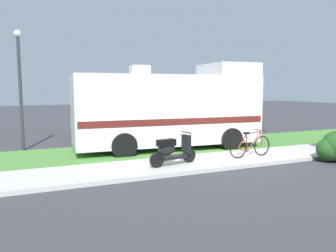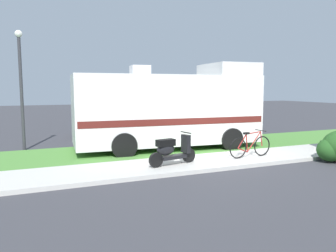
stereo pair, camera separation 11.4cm
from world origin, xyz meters
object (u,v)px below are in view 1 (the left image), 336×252
Objects in this scene: scooter at (172,150)px; pickup_truck_near at (133,116)px; bicycle at (250,146)px; motorhome_rv at (169,108)px; street_lamp_post at (20,79)px; bottle_green at (319,144)px.

scooter is 7.73m from pickup_truck_near.
bicycle is (2.90, 0.02, -0.08)m from scooter.
motorhome_rv is at bearing 67.70° from scooter.
bicycle is 8.89m from street_lamp_post.
motorhome_rv is 1.42× the size of pickup_truck_near.
motorhome_rv reaches higher than scooter.
pickup_truck_near is at bearing 26.58° from street_lamp_post.
street_lamp_post reaches higher than bottle_green.
motorhome_rv is 28.62× the size of bottle_green.
pickup_truck_near is (-1.71, 7.61, 0.45)m from bicycle.
street_lamp_post is at bearing 160.23° from motorhome_rv.
street_lamp_post is at bearing -153.42° from pickup_truck_near.
bicycle is (1.65, -3.01, -1.12)m from motorhome_rv.
street_lamp_post is (-5.38, 1.93, 1.14)m from motorhome_rv.
scooter is 0.32× the size of pickup_truck_near.
motorhome_rv is 4.48× the size of scooter.
pickup_truck_near reaches higher than scooter.
pickup_truck_near is at bearing 90.76° from motorhome_rv.
scooter is at bearing -175.70° from bottle_green.
motorhome_rv is at bearing 154.62° from bottle_green.
bicycle is 6.63× the size of bottle_green.
motorhome_rv is 5.82m from street_lamp_post.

